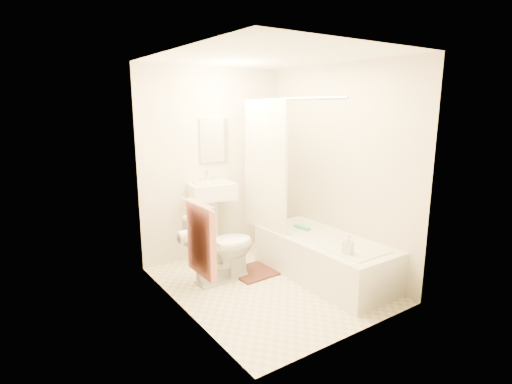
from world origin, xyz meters
TOP-DOWN VIEW (x-y plane):
  - floor at (0.00, 0.00)m, footprint 2.40×2.40m
  - ceiling at (0.00, 0.00)m, footprint 2.40×2.40m
  - wall_back at (0.00, 1.20)m, footprint 2.00×0.02m
  - wall_left at (-1.00, 0.00)m, footprint 0.02×2.40m
  - wall_right at (1.00, 0.00)m, footprint 0.02×2.40m
  - mirror at (0.00, 1.18)m, footprint 0.40×0.03m
  - curtain_rod at (0.30, 0.10)m, footprint 0.03×1.70m
  - shower_curtain at (0.30, 0.50)m, footprint 0.04×0.80m
  - towel_bar at (-0.96, -0.25)m, footprint 0.02×0.60m
  - towel at (-0.93, -0.25)m, footprint 0.06×0.45m
  - toilet_paper at (-0.93, 0.12)m, footprint 0.11×0.12m
  - toilet at (-0.35, 0.42)m, footprint 0.78×0.46m
  - sink at (-0.13, 1.06)m, footprint 0.61×0.52m
  - bathtub at (0.63, -0.19)m, footprint 0.74×1.68m
  - bath_mat at (0.10, 0.36)m, footprint 0.64×0.49m
  - soap_bottle at (0.46, -0.70)m, footprint 0.12×0.12m
  - scrub_brush at (0.63, 0.19)m, footprint 0.10×0.23m

SIDE VIEW (x-z plane):
  - floor at x=0.00m, z-range 0.00..0.00m
  - bath_mat at x=0.10m, z-range 0.00..0.02m
  - bathtub at x=0.63m, z-range 0.00..0.47m
  - toilet at x=-0.35m, z-range 0.00..0.76m
  - scrub_brush at x=0.63m, z-range 0.47..0.52m
  - sink at x=-0.13m, z-range 0.00..1.08m
  - soap_bottle at x=0.46m, z-range 0.47..0.68m
  - toilet_paper at x=-0.93m, z-range 0.64..0.76m
  - towel at x=-0.93m, z-range 0.45..1.11m
  - towel_bar at x=-0.96m, z-range 1.09..1.11m
  - wall_back at x=0.00m, z-range 0.00..2.40m
  - wall_left at x=-1.00m, z-range 0.00..2.40m
  - wall_right at x=1.00m, z-range 0.00..2.40m
  - shower_curtain at x=0.30m, z-range 0.44..2.00m
  - mirror at x=0.00m, z-range 1.23..1.77m
  - curtain_rod at x=0.30m, z-range 1.98..2.02m
  - ceiling at x=0.00m, z-range 2.40..2.40m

